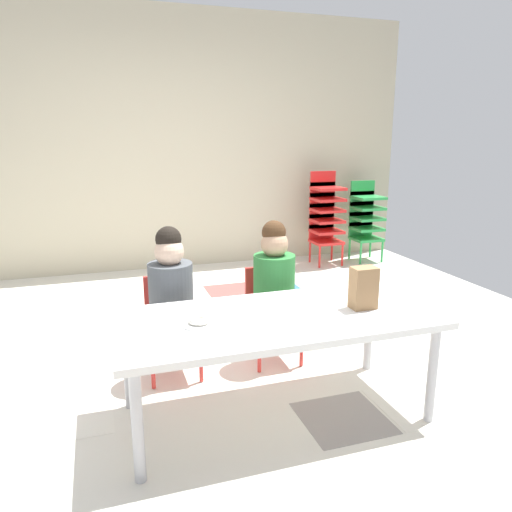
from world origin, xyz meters
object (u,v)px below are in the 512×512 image
object	(u,v)px
kid_chair_green_stack	(365,216)
seated_child_middle_seat	(274,279)
kid_chair_red_stack	(326,213)
seated_child_near_camera	(171,289)
paper_bag_brown	(364,288)
craft_table	(277,324)
donut_powdered_on_plate	(199,320)
paper_plate_near_edge	(199,324)

from	to	relation	value
kid_chair_green_stack	seated_child_middle_seat	bearing A→B (deg)	-131.70
kid_chair_red_stack	kid_chair_green_stack	distance (m)	0.52
seated_child_near_camera	kid_chair_green_stack	size ratio (longest dim) A/B	1.00
paper_bag_brown	craft_table	bearing A→B (deg)	175.33
kid_chair_green_stack	paper_bag_brown	distance (m)	3.25
craft_table	seated_child_near_camera	xyz separation A→B (m)	(-0.44, 0.59, 0.05)
craft_table	seated_child_near_camera	size ratio (longest dim) A/B	1.75
seated_child_middle_seat	kid_chair_red_stack	world-z (taller)	kid_chair_red_stack
craft_table	seated_child_middle_seat	size ratio (longest dim) A/B	1.75
craft_table	paper_bag_brown	xyz separation A→B (m)	(0.46, -0.04, 0.16)
craft_table	donut_powdered_on_plate	bearing A→B (deg)	179.85
paper_plate_near_edge	seated_child_near_camera	bearing A→B (deg)	94.78
kid_chair_green_stack	kid_chair_red_stack	bearing A→B (deg)	179.98
seated_child_middle_seat	paper_plate_near_edge	bearing A→B (deg)	-135.10
craft_table	kid_chair_red_stack	size ratio (longest dim) A/B	1.55
paper_bag_brown	donut_powdered_on_plate	size ratio (longest dim) A/B	2.07
seated_child_middle_seat	paper_plate_near_edge	size ratio (longest dim) A/B	5.10
seated_child_middle_seat	kid_chair_red_stack	size ratio (longest dim) A/B	0.88
craft_table	seated_child_near_camera	bearing A→B (deg)	126.73
kid_chair_red_stack	seated_child_middle_seat	bearing A→B (deg)	-123.19
donut_powdered_on_plate	seated_child_near_camera	bearing A→B (deg)	94.78
seated_child_near_camera	seated_child_middle_seat	size ratio (longest dim) A/B	1.00
seated_child_middle_seat	donut_powdered_on_plate	bearing A→B (deg)	-135.10
seated_child_middle_seat	craft_table	bearing A→B (deg)	-108.74
seated_child_near_camera	craft_table	bearing A→B (deg)	-53.27
seated_child_near_camera	kid_chair_green_stack	distance (m)	3.36
kid_chair_green_stack	donut_powdered_on_plate	world-z (taller)	kid_chair_green_stack
kid_chair_green_stack	paper_plate_near_edge	bearing A→B (deg)	-132.46
paper_bag_brown	seated_child_near_camera	bearing A→B (deg)	145.17
kid_chair_green_stack	paper_bag_brown	xyz separation A→B (m)	(-1.66, -2.79, 0.14)
paper_plate_near_edge	donut_powdered_on_plate	world-z (taller)	donut_powdered_on_plate
kid_chair_green_stack	paper_plate_near_edge	distance (m)	3.73
kid_chair_red_stack	paper_plate_near_edge	distance (m)	3.41
seated_child_middle_seat	paper_bag_brown	xyz separation A→B (m)	(0.26, -0.63, 0.11)
craft_table	seated_child_middle_seat	world-z (taller)	seated_child_middle_seat
seated_child_middle_seat	kid_chair_green_stack	bearing A→B (deg)	48.30
kid_chair_red_stack	seated_child_near_camera	bearing A→B (deg)	-133.59
craft_table	paper_plate_near_edge	xyz separation A→B (m)	(-0.39, 0.00, 0.05)
kid_chair_red_stack	donut_powdered_on_plate	distance (m)	3.41
seated_child_near_camera	paper_bag_brown	distance (m)	1.11
craft_table	seated_child_near_camera	distance (m)	0.74
seated_child_near_camera	donut_powdered_on_plate	size ratio (longest dim) A/B	8.62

